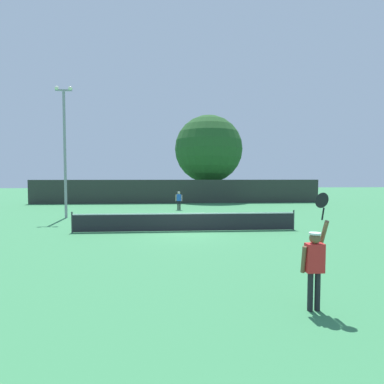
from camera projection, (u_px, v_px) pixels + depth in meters
The scene contains 9 objects.
ground_plane at pixel (186, 231), 16.50m from camera, with size 120.00×120.00×0.00m, color #387F4C.
tennis_net at pixel (186, 222), 16.47m from camera, with size 11.71×0.08×1.07m.
perimeter_fence at pixel (178, 192), 33.24m from camera, with size 30.63×0.12×2.49m, color #2D332D.
player_serving at pixel (315, 259), 6.75m from camera, with size 0.68×0.40×2.55m.
player_receiving at pixel (179, 199), 26.81m from camera, with size 0.57×0.23×1.55m.
tennis_ball at pixel (189, 226), 18.15m from camera, with size 0.07×0.07×0.07m, color #CCE033.
light_pole at pixel (65, 144), 21.52m from camera, with size 1.18×0.28×8.99m.
large_tree at pixel (209, 149), 37.01m from camera, with size 7.91×7.91×10.00m.
parked_car_near at pixel (234, 193), 39.08m from camera, with size 2.15×4.31×1.69m.
Camera 1 is at (-0.81, -16.35, 2.91)m, focal length 29.43 mm.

